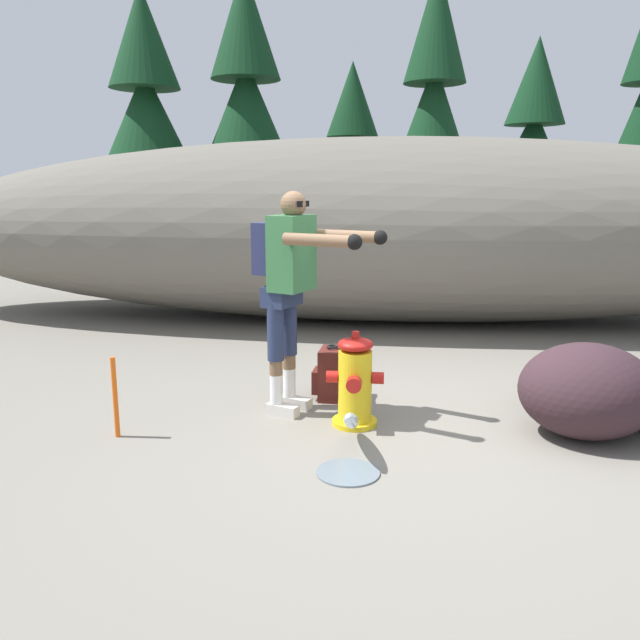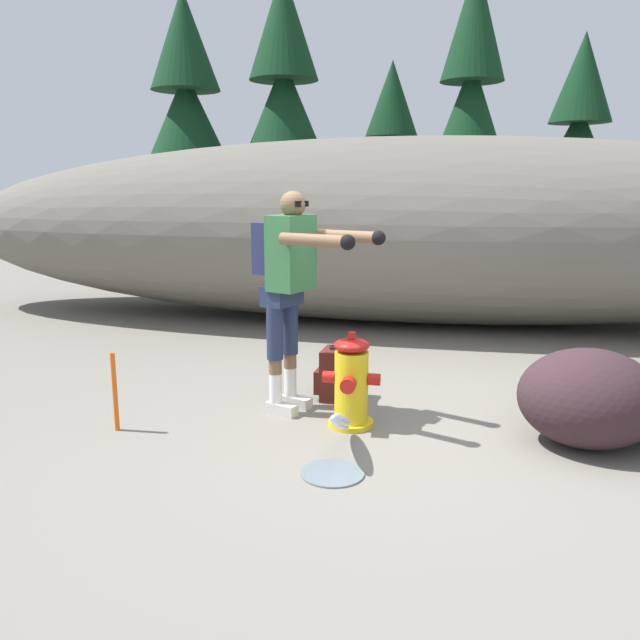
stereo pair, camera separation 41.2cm
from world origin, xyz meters
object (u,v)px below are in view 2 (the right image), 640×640
(boulder_mid, at_px, (589,398))
(utility_worker, at_px, (290,274))
(fire_hydrant, at_px, (351,384))
(boulder_small, at_px, (586,386))
(spare_backpack, at_px, (334,374))
(survey_stake, at_px, (115,392))

(boulder_mid, bearing_deg, utility_worker, 172.66)
(fire_hydrant, bearing_deg, boulder_mid, -2.01)
(utility_worker, height_order, boulder_small, utility_worker)
(fire_hydrant, relative_size, utility_worker, 0.42)
(boulder_small, bearing_deg, fire_hydrant, -162.36)
(fire_hydrant, distance_m, spare_backpack, 0.64)
(boulder_small, bearing_deg, boulder_mid, -100.71)
(fire_hydrant, distance_m, survey_stake, 1.76)
(boulder_small, xyz_separation_m, survey_stake, (-3.51, -0.98, 0.06))
(fire_hydrant, bearing_deg, boulder_small, 17.64)
(boulder_mid, bearing_deg, spare_backpack, 161.18)
(fire_hydrant, height_order, utility_worker, utility_worker)
(utility_worker, relative_size, boulder_small, 2.12)
(spare_backpack, relative_size, survey_stake, 0.78)
(utility_worker, bearing_deg, boulder_mid, 15.68)
(fire_hydrant, height_order, spare_backpack, fire_hydrant)
(boulder_small, height_order, survey_stake, survey_stake)
(spare_backpack, relative_size, boulder_small, 0.57)
(fire_hydrant, xyz_separation_m, utility_worker, (-0.52, 0.22, 0.79))
(boulder_mid, bearing_deg, boulder_small, 79.29)
(fire_hydrant, relative_size, spare_backpack, 1.56)
(survey_stake, bearing_deg, boulder_small, 15.67)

